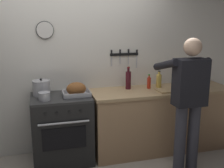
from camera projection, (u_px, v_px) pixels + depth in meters
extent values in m
cube|color=white|center=(73.00, 61.00, 3.81)|extent=(6.00, 0.10, 2.60)
cube|color=black|center=(124.00, 54.00, 3.93)|extent=(0.42, 0.02, 0.04)
cube|color=silver|center=(112.00, 61.00, 3.89)|extent=(0.02, 0.00, 0.15)
cube|color=black|center=(112.00, 53.00, 3.86)|extent=(0.02, 0.02, 0.09)
cube|color=silver|center=(120.00, 60.00, 3.92)|extent=(0.02, 0.00, 0.12)
cube|color=black|center=(120.00, 53.00, 3.89)|extent=(0.02, 0.02, 0.09)
cube|color=silver|center=(128.00, 60.00, 3.95)|extent=(0.01, 0.00, 0.13)
cube|color=black|center=(129.00, 52.00, 3.93)|extent=(0.02, 0.02, 0.09)
cube|color=silver|center=(137.00, 62.00, 3.99)|extent=(0.02, 0.00, 0.18)
cube|color=black|center=(137.00, 53.00, 3.96)|extent=(0.02, 0.02, 0.08)
cylinder|color=white|center=(45.00, 30.00, 3.56)|extent=(0.21, 0.02, 0.21)
torus|color=black|center=(45.00, 30.00, 3.56)|extent=(0.23, 0.02, 0.23)
cube|color=tan|center=(160.00, 120.00, 3.98)|extent=(2.00, 0.62, 0.86)
cube|color=tan|center=(162.00, 90.00, 3.88)|extent=(2.03, 0.65, 0.04)
cube|color=black|center=(62.00, 130.00, 3.62)|extent=(0.76, 0.62, 0.87)
cube|color=black|center=(64.00, 138.00, 3.32)|extent=(0.53, 0.01, 0.28)
cube|color=#2D2D2D|center=(61.00, 97.00, 3.51)|extent=(0.76, 0.62, 0.03)
cylinder|color=black|center=(45.00, 114.00, 3.18)|extent=(0.04, 0.02, 0.04)
cylinder|color=black|center=(57.00, 113.00, 3.22)|extent=(0.04, 0.02, 0.04)
cylinder|color=black|center=(70.00, 112.00, 3.26)|extent=(0.04, 0.02, 0.04)
cylinder|color=black|center=(81.00, 111.00, 3.29)|extent=(0.04, 0.02, 0.04)
cylinder|color=silver|center=(64.00, 123.00, 3.24)|extent=(0.61, 0.02, 0.02)
cylinder|color=#383842|center=(180.00, 139.00, 3.34)|extent=(0.14, 0.14, 0.86)
cylinder|color=#383842|center=(193.00, 137.00, 3.39)|extent=(0.14, 0.14, 0.86)
cube|color=black|center=(190.00, 82.00, 3.21)|extent=(0.38, 0.22, 0.56)
sphere|color=tan|center=(193.00, 47.00, 3.11)|extent=(0.21, 0.21, 0.21)
cylinder|color=black|center=(166.00, 65.00, 3.34)|extent=(0.09, 0.55, 0.22)
cylinder|color=black|center=(196.00, 63.00, 3.45)|extent=(0.09, 0.55, 0.22)
cube|color=#B7B7BC|center=(76.00, 96.00, 3.50)|extent=(0.34, 0.25, 0.01)
cube|color=#B7B7BC|center=(78.00, 96.00, 3.38)|extent=(0.34, 0.01, 0.05)
cube|color=#B7B7BC|center=(75.00, 91.00, 3.61)|extent=(0.34, 0.01, 0.05)
cube|color=#B7B7BC|center=(63.00, 94.00, 3.45)|extent=(0.01, 0.25, 0.05)
cube|color=#B7B7BC|center=(89.00, 92.00, 3.54)|extent=(0.01, 0.25, 0.05)
ellipsoid|color=brown|center=(76.00, 89.00, 3.48)|extent=(0.25, 0.18, 0.17)
cylinder|color=#B7B7BC|center=(41.00, 88.00, 3.54)|extent=(0.22, 0.22, 0.18)
cylinder|color=#B2B2B7|center=(41.00, 81.00, 3.51)|extent=(0.23, 0.23, 0.01)
sphere|color=black|center=(41.00, 79.00, 3.51)|extent=(0.03, 0.03, 0.03)
cylinder|color=#B7B7BC|center=(44.00, 96.00, 3.31)|extent=(0.14, 0.14, 0.10)
cube|color=tan|center=(170.00, 90.00, 3.77)|extent=(0.36, 0.24, 0.02)
cylinder|color=#47141E|center=(128.00, 80.00, 3.85)|extent=(0.08, 0.08, 0.25)
cylinder|color=#47141E|center=(128.00, 70.00, 3.81)|extent=(0.03, 0.03, 0.05)
cylinder|color=maroon|center=(128.00, 67.00, 3.81)|extent=(0.04, 0.04, 0.01)
cylinder|color=red|center=(149.00, 83.00, 3.89)|extent=(0.05, 0.05, 0.16)
cylinder|color=red|center=(149.00, 77.00, 3.87)|extent=(0.02, 0.02, 0.03)
cylinder|color=#197219|center=(149.00, 75.00, 3.86)|extent=(0.03, 0.03, 0.01)
cylinder|color=gold|center=(159.00, 81.00, 3.95)|extent=(0.08, 0.08, 0.19)
cylinder|color=gold|center=(159.00, 73.00, 3.92)|extent=(0.03, 0.03, 0.04)
cylinder|color=black|center=(159.00, 71.00, 3.92)|extent=(0.04, 0.04, 0.01)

